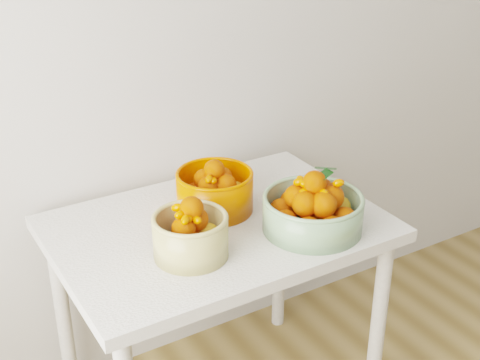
# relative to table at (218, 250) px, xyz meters

# --- Properties ---
(table) EXTENTS (1.00, 0.70, 0.75)m
(table) POSITION_rel_table_xyz_m (0.00, 0.00, 0.00)
(table) COLOR silver
(table) RESTS_ON ground
(bowl_cream) EXTENTS (0.24, 0.24, 0.18)m
(bowl_cream) POSITION_rel_table_xyz_m (-0.15, -0.12, 0.17)
(bowl_cream) COLOR tan
(bowl_cream) RESTS_ON table
(bowl_green) EXTENTS (0.32, 0.32, 0.20)m
(bowl_green) POSITION_rel_table_xyz_m (0.23, -0.18, 0.16)
(bowl_green) COLOR gray
(bowl_green) RESTS_ON table
(bowl_orange) EXTENTS (0.30, 0.30, 0.18)m
(bowl_orange) POSITION_rel_table_xyz_m (0.04, 0.08, 0.17)
(bowl_orange) COLOR #E34D00
(bowl_orange) RESTS_ON table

